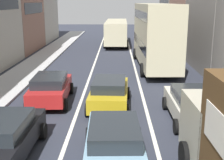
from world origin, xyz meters
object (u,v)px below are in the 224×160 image
sedan_right_lane_behind_truck (192,104)px  hatchback_centre_lane_third (109,92)px  bus_far_queue_secondary (116,30)px  sedan_centre_lane_second (114,142)px  wagon_left_lane_second (5,136)px  sedan_left_lane_third (51,88)px  bus_mid_queue_primary (155,33)px

sedan_right_lane_behind_truck → hatchback_centre_lane_third: bearing=63.5°
bus_far_queue_secondary → sedan_centre_lane_second: bearing=-179.0°
sedan_centre_lane_second → sedan_right_lane_behind_truck: (3.43, 3.84, 0.00)m
wagon_left_lane_second → sedan_left_lane_third: bearing=-2.5°
hatchback_centre_lane_third → bus_mid_queue_primary: bearing=-17.1°
sedan_left_lane_third → wagon_left_lane_second: bearing=174.5°
sedan_centre_lane_second → hatchback_centre_lane_third: same height
bus_mid_queue_primary → sedan_left_lane_third: bearing=142.4°
hatchback_centre_lane_third → bus_far_queue_secondary: size_ratio=0.41×
hatchback_centre_lane_third → sedan_right_lane_behind_truck: 4.14m
hatchback_centre_lane_third → bus_far_queue_secondary: bus_far_queue_secondary is taller
bus_mid_queue_primary → sedan_centre_lane_second: bearing=167.3°
sedan_left_lane_third → sedan_centre_lane_second: bearing=-154.4°
sedan_centre_lane_second → bus_far_queue_secondary: bearing=-1.7°
hatchback_centre_lane_third → sedan_left_lane_third: size_ratio=1.00×
sedan_centre_lane_second → sedan_left_lane_third: size_ratio=0.99×
wagon_left_lane_second → sedan_left_lane_third: same height
hatchback_centre_lane_third → bus_mid_queue_primary: 10.40m
sedan_left_lane_third → bus_mid_queue_primary: 11.21m
wagon_left_lane_second → sedan_right_lane_behind_truck: same height
sedan_right_lane_behind_truck → bus_far_queue_secondary: 25.17m
wagon_left_lane_second → sedan_left_lane_third: 6.03m
hatchback_centre_lane_third → bus_far_queue_secondary: (0.30, 23.10, 0.96)m
bus_mid_queue_primary → bus_far_queue_secondary: 13.88m
sedan_left_lane_third → bus_far_queue_secondary: (3.45, 22.36, 0.96)m
sedan_right_lane_behind_truck → bus_mid_queue_primary: size_ratio=0.41×
wagon_left_lane_second → sedan_left_lane_third: (0.30, 6.02, 0.00)m
bus_far_queue_secondary → bus_mid_queue_primary: bearing=-166.0°
sedan_right_lane_behind_truck → sedan_centre_lane_second: bearing=137.8°
sedan_right_lane_behind_truck → bus_far_queue_secondary: size_ratio=0.41×
hatchback_centre_lane_third → sedan_right_lane_behind_truck: (3.72, -1.82, 0.00)m
bus_far_queue_secondary → hatchback_centre_lane_third: bearing=-179.7°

